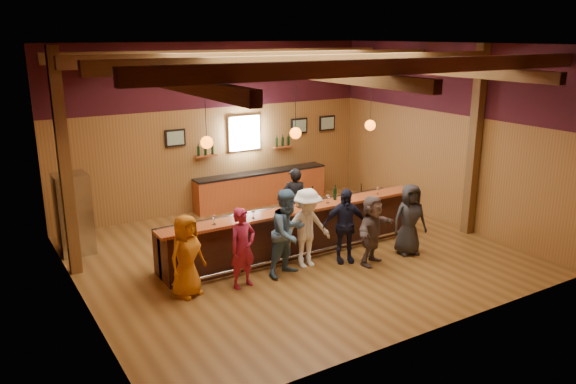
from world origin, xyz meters
The scene contains 27 objects.
room centered at (0.00, 0.06, 3.21)m, with size 9.04×9.00×4.52m.
bar_counter centered at (0.02, 0.15, 0.52)m, with size 6.30×1.07×1.11m.
back_bar_cabinet centered at (1.20, 3.72, 0.48)m, with size 4.00×0.52×0.95m.
window centered at (0.80, 3.95, 2.05)m, with size 0.95×0.09×0.95m.
framed_pictures centered at (1.67, 3.94, 2.10)m, with size 5.35×0.05×0.45m.
wine_shelves centered at (0.80, 3.88, 1.62)m, with size 3.00×0.18×0.30m.
pendant_lights centered at (0.00, 0.00, 2.71)m, with size 4.24×0.24×1.37m.
stainless_fridge centered at (-4.10, 2.60, 0.90)m, with size 0.70×0.70×1.80m, color silver.
customer_orange centered at (-2.78, -0.69, 0.78)m, with size 0.76×0.50×1.56m, color #BD6511.
customer_redvest centered at (-1.73, -0.89, 0.79)m, with size 0.58×0.38×1.58m, color maroon.
customer_denim centered at (-0.70, -0.86, 0.89)m, with size 0.87×0.68×1.79m, color #496F92.
customer_white centered at (-0.16, -0.71, 0.84)m, with size 1.09×0.63×1.68m, color white.
customer_navy centered at (0.66, -0.91, 0.81)m, with size 0.95×0.39×1.61m, color black.
customer_brown centered at (1.09, -1.29, 0.75)m, with size 1.39×0.44×1.49m, color #5D4D4B.
customer_dark centered at (2.15, -1.28, 0.79)m, with size 0.77×0.50×1.58m, color #252527.
bartender centered at (0.68, 1.12, 0.82)m, with size 0.60×0.39×1.64m, color black.
ice_bucket centered at (0.08, -0.11, 1.24)m, with size 0.24×0.24×0.26m, color brown.
bottle_a centered at (0.44, -0.02, 1.26)m, with size 0.08×0.08×0.39m.
bottle_b centered at (1.01, -0.07, 1.24)m, with size 0.07×0.07×0.34m.
glass_a centered at (-2.52, -0.12, 1.25)m, with size 0.09×0.09×0.20m.
glass_b centered at (-2.00, -0.21, 1.25)m, with size 0.09×0.09×0.20m.
glass_c centered at (-1.33, -0.15, 1.24)m, with size 0.08×0.08×0.18m.
glass_d centered at (-1.17, -0.27, 1.24)m, with size 0.08×0.08×0.18m.
glass_e centered at (-0.22, -0.22, 1.23)m, with size 0.08×0.08×0.17m.
glass_f centered at (0.72, -0.19, 1.25)m, with size 0.08×0.08×0.19m.
glass_g centered at (1.35, -0.08, 1.25)m, with size 0.09×0.09×0.19m.
glass_h centered at (2.12, -0.23, 1.24)m, with size 0.08×0.08×0.18m.
Camera 1 is at (-6.16, -9.82, 4.70)m, focal length 35.00 mm.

